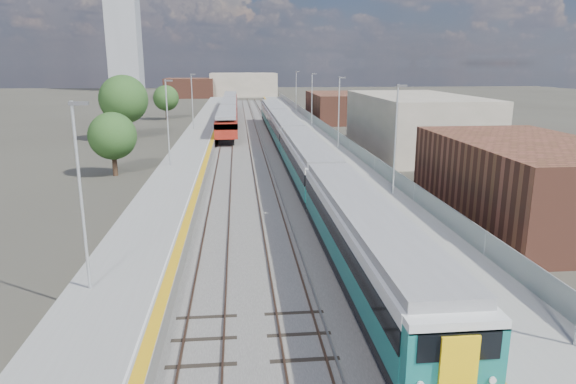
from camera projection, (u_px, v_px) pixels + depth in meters
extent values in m
plane|color=#47443A|center=(272.00, 147.00, 62.53)|extent=(320.00, 320.00, 0.00)
cube|color=#565451|center=(253.00, 144.00, 64.72)|extent=(10.50, 155.00, 0.06)
cube|color=#4C3323|center=(275.00, 140.00, 67.40)|extent=(0.07, 160.00, 0.14)
cube|color=#4C3323|center=(286.00, 140.00, 67.54)|extent=(0.07, 160.00, 0.14)
cube|color=#4C3323|center=(249.00, 140.00, 67.07)|extent=(0.07, 160.00, 0.14)
cube|color=#4C3323|center=(260.00, 140.00, 67.20)|extent=(0.07, 160.00, 0.14)
cube|color=#4C3323|center=(222.00, 141.00, 66.74)|extent=(0.07, 160.00, 0.14)
cube|color=#4C3323|center=(233.00, 140.00, 66.87)|extent=(0.07, 160.00, 0.14)
cube|color=gray|center=(273.00, 140.00, 67.37)|extent=(0.08, 160.00, 0.10)
cube|color=gray|center=(262.00, 140.00, 67.24)|extent=(0.08, 160.00, 0.10)
cube|color=slate|center=(312.00, 139.00, 65.31)|extent=(4.70, 155.00, 1.00)
cube|color=gray|center=(312.00, 135.00, 65.19)|extent=(4.70, 155.00, 0.03)
cube|color=gold|center=(295.00, 135.00, 64.99)|extent=(0.40, 155.00, 0.01)
cube|color=gray|center=(329.00, 130.00, 65.26)|extent=(0.06, 155.00, 1.20)
cylinder|color=#9EA0A3|center=(395.00, 140.00, 34.96)|extent=(0.12, 0.12, 7.50)
cube|color=#4C4C4F|center=(402.00, 86.00, 34.10)|extent=(0.70, 0.18, 0.14)
cylinder|color=#9EA0A3|center=(339.00, 113.00, 54.27)|extent=(0.12, 0.12, 7.50)
cube|color=#4C4C4F|center=(342.00, 78.00, 53.40)|extent=(0.70, 0.18, 0.14)
cylinder|color=#9EA0A3|center=(312.00, 100.00, 73.57)|extent=(0.12, 0.12, 7.50)
cube|color=#4C4C4F|center=(314.00, 74.00, 72.71)|extent=(0.70, 0.18, 0.14)
cylinder|color=#9EA0A3|center=(296.00, 92.00, 92.88)|extent=(0.12, 0.12, 7.50)
cube|color=#4C4C4F|center=(298.00, 72.00, 92.01)|extent=(0.70, 0.18, 0.14)
cube|color=slate|center=(198.00, 141.00, 63.96)|extent=(4.30, 155.00, 1.00)
cube|color=gray|center=(198.00, 137.00, 63.84)|extent=(4.30, 155.00, 0.03)
cube|color=gold|center=(213.00, 136.00, 64.01)|extent=(0.45, 155.00, 0.01)
cube|color=silver|center=(211.00, 136.00, 63.98)|extent=(0.08, 155.00, 0.01)
cylinder|color=#9EA0A3|center=(81.00, 199.00, 19.86)|extent=(0.12, 0.12, 7.50)
cube|color=#4C4C4F|center=(78.00, 103.00, 18.99)|extent=(0.70, 0.18, 0.14)
cylinder|color=#9EA0A3|center=(168.00, 123.00, 44.95)|extent=(0.12, 0.12, 7.50)
cube|color=#4C4C4F|center=(168.00, 81.00, 44.09)|extent=(0.70, 0.18, 0.14)
cylinder|color=#9EA0A3|center=(192.00, 102.00, 70.05)|extent=(0.12, 0.12, 7.50)
cube|color=#4C4C4F|center=(193.00, 74.00, 69.19)|extent=(0.70, 0.18, 0.14)
cube|color=brown|center=(527.00, 182.00, 32.33)|extent=(9.00, 16.00, 5.20)
cube|color=gray|center=(415.00, 124.00, 58.44)|extent=(11.00, 22.00, 6.40)
cube|color=brown|center=(335.00, 107.00, 90.20)|extent=(8.00, 18.00, 4.80)
cube|color=gray|center=(244.00, 85.00, 158.01)|extent=(20.00, 14.00, 7.00)
cube|color=brown|center=(190.00, 88.00, 151.84)|extent=(14.00, 12.00, 5.60)
cube|color=gray|center=(124.00, 35.00, 188.53)|extent=(11.00, 11.00, 40.00)
cube|color=black|center=(363.00, 265.00, 23.56)|extent=(2.68, 19.25, 0.45)
cube|color=#136662|center=(364.00, 249.00, 23.37)|extent=(2.78, 19.25, 1.13)
cube|color=black|center=(364.00, 230.00, 23.16)|extent=(2.84, 19.25, 0.77)
cube|color=silver|center=(365.00, 217.00, 23.01)|extent=(2.78, 19.25, 0.47)
cube|color=gray|center=(365.00, 208.00, 22.91)|extent=(2.47, 19.25, 0.39)
cube|color=black|center=(306.00, 175.00, 42.62)|extent=(2.68, 19.25, 0.45)
cube|color=#136662|center=(306.00, 165.00, 42.43)|extent=(2.78, 19.25, 1.13)
cube|color=black|center=(307.00, 155.00, 42.21)|extent=(2.84, 19.25, 0.77)
cube|color=silver|center=(307.00, 147.00, 42.07)|extent=(2.78, 19.25, 0.47)
cube|color=gray|center=(307.00, 142.00, 41.96)|extent=(2.47, 19.25, 0.39)
cube|color=black|center=(285.00, 140.00, 61.68)|extent=(2.68, 19.25, 0.45)
cube|color=#136662|center=(285.00, 134.00, 61.49)|extent=(2.78, 19.25, 1.13)
cube|color=black|center=(285.00, 126.00, 61.27)|extent=(2.84, 19.25, 0.77)
cube|color=silver|center=(285.00, 121.00, 61.12)|extent=(2.78, 19.25, 0.47)
cube|color=gray|center=(285.00, 118.00, 61.02)|extent=(2.47, 19.25, 0.39)
cube|color=black|center=(273.00, 122.00, 80.74)|extent=(2.68, 19.25, 0.45)
cube|color=#136662|center=(273.00, 117.00, 80.55)|extent=(2.78, 19.25, 1.13)
cube|color=black|center=(273.00, 111.00, 80.33)|extent=(2.84, 19.25, 0.77)
cube|color=silver|center=(273.00, 108.00, 80.18)|extent=(2.78, 19.25, 0.47)
cube|color=gray|center=(273.00, 105.00, 80.08)|extent=(2.47, 19.25, 0.39)
cube|color=#136662|center=(453.00, 361.00, 13.73)|extent=(2.76, 0.59, 2.07)
cube|color=black|center=(459.00, 347.00, 13.29)|extent=(2.27, 0.06, 0.79)
cube|color=yellow|center=(458.00, 372.00, 13.40)|extent=(1.04, 0.10, 2.07)
cube|color=black|center=(228.00, 134.00, 70.34)|extent=(1.90, 16.11, 0.66)
cube|color=maroon|center=(227.00, 122.00, 69.95)|extent=(2.79, 18.95, 2.00)
cube|color=black|center=(227.00, 119.00, 69.83)|extent=(2.85, 18.95, 0.70)
cube|color=gray|center=(227.00, 111.00, 69.59)|extent=(2.49, 18.95, 0.40)
cube|color=black|center=(229.00, 119.00, 89.11)|extent=(1.90, 16.11, 0.66)
cube|color=maroon|center=(229.00, 110.00, 88.73)|extent=(2.79, 18.95, 2.00)
cube|color=black|center=(229.00, 107.00, 88.61)|extent=(2.85, 18.95, 0.70)
cube|color=gray|center=(229.00, 101.00, 88.37)|extent=(2.49, 18.95, 0.40)
cube|color=black|center=(231.00, 109.00, 107.89)|extent=(1.90, 16.11, 0.66)
cube|color=maroon|center=(230.00, 102.00, 107.51)|extent=(2.79, 18.95, 2.00)
cube|color=black|center=(230.00, 99.00, 107.39)|extent=(2.85, 18.95, 0.70)
cube|color=gray|center=(230.00, 95.00, 107.14)|extent=(2.49, 18.95, 0.40)
cylinder|color=#382619|center=(115.00, 165.00, 46.13)|extent=(0.44, 0.44, 2.00)
sphere|color=#26491C|center=(112.00, 136.00, 45.49)|extent=(4.22, 4.22, 4.22)
cylinder|color=#382619|center=(126.00, 129.00, 67.39)|extent=(0.44, 0.44, 2.96)
sphere|color=#26491C|center=(124.00, 99.00, 66.45)|extent=(6.24, 6.24, 6.24)
cylinder|color=#382619|center=(167.00, 114.00, 92.08)|extent=(0.44, 0.44, 2.14)
sphere|color=#26491C|center=(166.00, 98.00, 91.40)|extent=(4.51, 4.51, 4.51)
cylinder|color=#382619|center=(414.00, 121.00, 82.19)|extent=(0.44, 0.44, 1.86)
sphere|color=#26491C|center=(414.00, 105.00, 81.59)|extent=(3.92, 3.92, 3.92)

